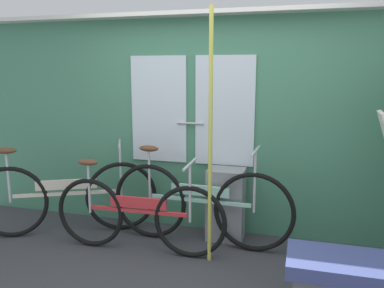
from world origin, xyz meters
The scene contains 8 objects.
ground_plane centered at (0.00, 0.00, -0.02)m, with size 6.43×3.88×0.04m, color #38383D.
train_door_wall centered at (-0.01, 1.13, 1.16)m, with size 5.43×0.28×2.23m.
bicycle_near_door centered at (-0.52, 0.41, 0.36)m, with size 1.65×0.44×0.88m.
bicycle_leaning_behind centered at (-1.39, 0.59, 0.39)m, with size 1.68×0.86×0.95m.
bicycle_by_pole centered at (-0.02, 0.72, 0.40)m, with size 1.81×0.44×0.97m.
trash_bin_by_wall centered at (0.21, 0.92, 0.36)m, with size 0.36×0.28×0.72m, color gray.
handrail_pole centered at (0.16, 0.42, 1.09)m, with size 0.04×0.04×2.19m, color #C6C14C.
bench_seat_corner centered at (1.19, -0.17, 0.24)m, with size 0.70×0.44×0.45m.
Camera 1 is at (0.89, -2.76, 1.68)m, focal length 36.73 mm.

